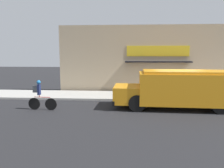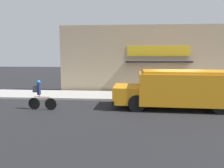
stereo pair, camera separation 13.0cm
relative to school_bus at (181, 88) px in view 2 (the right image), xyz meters
The scene contains 5 objects.
ground_plane 1.95m from the school_bus, 85.44° to the left, with size 70.00×70.00×0.00m, color #232326.
sidewalk 3.27m from the school_bus, 87.63° to the left, with size 28.00×2.97×0.12m.
storefront 5.12m from the school_bus, 88.76° to the left, with size 16.44×0.75×5.06m.
school_bus is the anchor object (origin of this frame).
cyclist 7.47m from the school_bus, behind, with size 1.55×0.21×1.57m.
Camera 2 is at (-2.86, -13.36, 2.93)m, focal length 35.00 mm.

